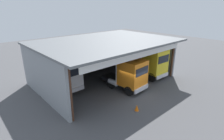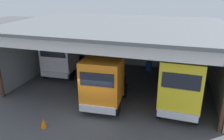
{
  "view_description": "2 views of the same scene",
  "coord_description": "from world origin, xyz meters",
  "px_view_note": "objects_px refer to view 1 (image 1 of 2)",
  "views": [
    {
      "loc": [
        -12.9,
        -10.92,
        8.62
      ],
      "look_at": [
        0.0,
        3.5,
        1.67
      ],
      "focal_mm": 28.76,
      "sensor_mm": 36.0,
      "label": 1
    },
    {
      "loc": [
        4.59,
        -11.7,
        7.51
      ],
      "look_at": [
        0.0,
        3.5,
        1.67
      ],
      "focal_mm": 36.57,
      "sensor_mm": 36.0,
      "label": 2
    }
  ],
  "objects_px": {
    "truck_white_center_left_bay": "(65,76)",
    "truck_orange_right_bay": "(130,75)",
    "truck_yellow_center_bay": "(153,63)",
    "oil_drum": "(99,66)",
    "tool_cart": "(67,73)",
    "traffic_cone": "(137,108)"
  },
  "relations": [
    {
      "from": "truck_white_center_left_bay",
      "to": "truck_yellow_center_bay",
      "type": "bearing_deg",
      "value": 157.02
    },
    {
      "from": "oil_drum",
      "to": "tool_cart",
      "type": "xyz_separation_m",
      "value": [
        -5.01,
        0.11,
        0.06
      ]
    },
    {
      "from": "truck_yellow_center_bay",
      "to": "tool_cart",
      "type": "relative_size",
      "value": 4.92
    },
    {
      "from": "truck_white_center_left_bay",
      "to": "truck_yellow_center_bay",
      "type": "distance_m",
      "value": 10.66
    },
    {
      "from": "tool_cart",
      "to": "oil_drum",
      "type": "bearing_deg",
      "value": -1.31
    },
    {
      "from": "truck_orange_right_bay",
      "to": "truck_yellow_center_bay",
      "type": "xyz_separation_m",
      "value": [
        4.69,
        0.46,
        0.16
      ]
    },
    {
      "from": "truck_white_center_left_bay",
      "to": "truck_yellow_center_bay",
      "type": "relative_size",
      "value": 0.97
    },
    {
      "from": "truck_yellow_center_bay",
      "to": "traffic_cone",
      "type": "distance_m",
      "value": 8.25
    },
    {
      "from": "truck_white_center_left_bay",
      "to": "truck_orange_right_bay",
      "type": "xyz_separation_m",
      "value": [
        5.3,
        -4.15,
        -0.03
      ]
    },
    {
      "from": "truck_white_center_left_bay",
      "to": "traffic_cone",
      "type": "height_order",
      "value": "truck_white_center_left_bay"
    },
    {
      "from": "truck_white_center_left_bay",
      "to": "truck_orange_right_bay",
      "type": "height_order",
      "value": "truck_orange_right_bay"
    },
    {
      "from": "truck_white_center_left_bay",
      "to": "tool_cart",
      "type": "xyz_separation_m",
      "value": [
        2.13,
        3.72,
        -1.3
      ]
    },
    {
      "from": "truck_yellow_center_bay",
      "to": "traffic_cone",
      "type": "xyz_separation_m",
      "value": [
        -7.19,
        -3.68,
        -1.66
      ]
    },
    {
      "from": "truck_yellow_center_bay",
      "to": "tool_cart",
      "type": "height_order",
      "value": "truck_yellow_center_bay"
    },
    {
      "from": "oil_drum",
      "to": "tool_cart",
      "type": "bearing_deg",
      "value": 178.69
    },
    {
      "from": "truck_white_center_left_bay",
      "to": "traffic_cone",
      "type": "xyz_separation_m",
      "value": [
        2.8,
        -7.37,
        -1.52
      ]
    },
    {
      "from": "traffic_cone",
      "to": "truck_orange_right_bay",
      "type": "bearing_deg",
      "value": 52.15
    },
    {
      "from": "truck_white_center_left_bay",
      "to": "oil_drum",
      "type": "distance_m",
      "value": 8.11
    },
    {
      "from": "truck_orange_right_bay",
      "to": "truck_white_center_left_bay",
      "type": "bearing_deg",
      "value": -41.86
    },
    {
      "from": "truck_white_center_left_bay",
      "to": "traffic_cone",
      "type": "relative_size",
      "value": 8.54
    },
    {
      "from": "oil_drum",
      "to": "tool_cart",
      "type": "relative_size",
      "value": 0.88
    },
    {
      "from": "truck_orange_right_bay",
      "to": "tool_cart",
      "type": "height_order",
      "value": "truck_orange_right_bay"
    }
  ]
}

